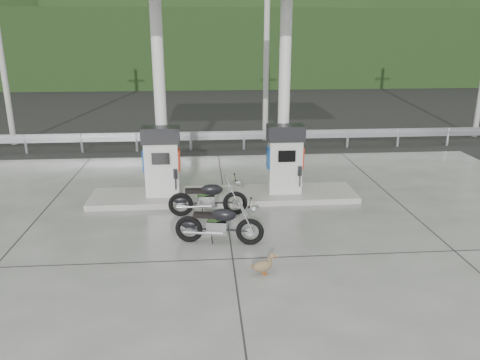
{
  "coord_description": "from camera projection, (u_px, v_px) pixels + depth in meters",
  "views": [
    {
      "loc": [
        -0.5,
        -9.21,
        4.24
      ],
      "look_at": [
        0.3,
        1.0,
        1.0
      ],
      "focal_mm": 35.0,
      "sensor_mm": 36.0,
      "label": 1
    }
  ],
  "objects": [
    {
      "name": "ground",
      "position": [
        230.0,
        238.0,
        10.07
      ],
      "size": [
        160.0,
        160.0,
        0.0
      ],
      "primitive_type": "plane",
      "color": "black",
      "rests_on": "ground"
    },
    {
      "name": "forecourt_apron",
      "position": [
        230.0,
        238.0,
        10.07
      ],
      "size": [
        18.0,
        14.0,
        0.02
      ],
      "primitive_type": "cube",
      "color": "slate",
      "rests_on": "ground"
    },
    {
      "name": "pump_island",
      "position": [
        224.0,
        196.0,
        12.42
      ],
      "size": [
        7.0,
        1.4,
        0.15
      ],
      "primitive_type": "cube",
      "color": "gray",
      "rests_on": "forecourt_apron"
    },
    {
      "name": "gas_pump_left",
      "position": [
        162.0,
        162.0,
        12.01
      ],
      "size": [
        0.95,
        0.55,
        1.8
      ],
      "primitive_type": null,
      "color": "silver",
      "rests_on": "pump_island"
    },
    {
      "name": "gas_pump_right",
      "position": [
        285.0,
        159.0,
        12.25
      ],
      "size": [
        0.95,
        0.55,
        1.8
      ],
      "primitive_type": null,
      "color": "silver",
      "rests_on": "pump_island"
    },
    {
      "name": "canopy_column_left",
      "position": [
        160.0,
        97.0,
        11.9
      ],
      "size": [
        0.3,
        0.3,
        5.0
      ],
      "primitive_type": "cylinder",
      "color": "white",
      "rests_on": "pump_island"
    },
    {
      "name": "canopy_column_right",
      "position": [
        284.0,
        96.0,
        12.14
      ],
      "size": [
        0.3,
        0.3,
        5.0
      ],
      "primitive_type": "cylinder",
      "color": "white",
      "rests_on": "pump_island"
    },
    {
      "name": "guardrail",
      "position": [
        217.0,
        131.0,
        17.46
      ],
      "size": [
        26.0,
        0.16,
        1.42
      ],
      "primitive_type": null,
      "color": "#A4A5AB",
      "rests_on": "ground"
    },
    {
      "name": "road",
      "position": [
        215.0,
        131.0,
        21.0
      ],
      "size": [
        60.0,
        7.0,
        0.01
      ],
      "primitive_type": "cube",
      "color": "black",
      "rests_on": "ground"
    },
    {
      "name": "utility_pole_b",
      "position": [
        267.0,
        39.0,
        18.05
      ],
      "size": [
        0.22,
        0.22,
        8.0
      ],
      "primitive_type": "cylinder",
      "color": "#9C9C97",
      "rests_on": "ground"
    },
    {
      "name": "tree_band",
      "position": [
        208.0,
        48.0,
        37.68
      ],
      "size": [
        80.0,
        6.0,
        6.0
      ],
      "primitive_type": "cube",
      "color": "black",
      "rests_on": "ground"
    },
    {
      "name": "forested_hills",
      "position": [
        206.0,
        63.0,
        67.1
      ],
      "size": [
        100.0,
        40.0,
        140.0
      ],
      "primitive_type": null,
      "color": "black",
      "rests_on": "ground"
    },
    {
      "name": "motorcycle_left",
      "position": [
        219.0,
        225.0,
        9.69
      ],
      "size": [
        1.81,
        0.86,
        0.83
      ],
      "primitive_type": null,
      "rotation": [
        0.0,
        0.0,
        -0.18
      ],
      "color": "black",
      "rests_on": "forecourt_apron"
    },
    {
      "name": "motorcycle_right",
      "position": [
        208.0,
        199.0,
        11.19
      ],
      "size": [
        1.77,
        0.57,
        0.84
      ],
      "primitive_type": null,
      "rotation": [
        0.0,
        0.0,
        -0.0
      ],
      "color": "black",
      "rests_on": "forecourt_apron"
    },
    {
      "name": "duck",
      "position": [
        263.0,
        266.0,
        8.48
      ],
      "size": [
        0.48,
        0.26,
        0.33
      ],
      "primitive_type": null,
      "rotation": [
        0.0,
        0.0,
        0.3
      ],
      "color": "brown",
      "rests_on": "forecourt_apron"
    }
  ]
}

